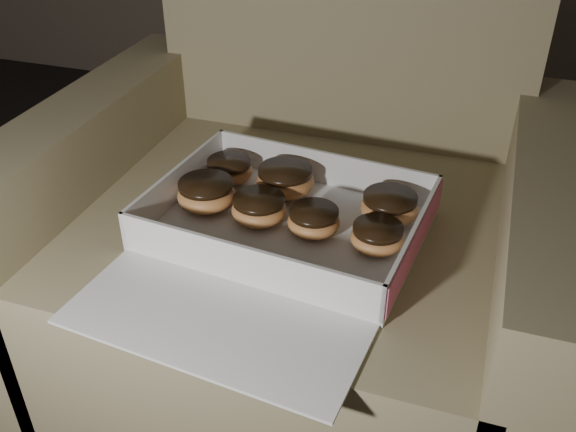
# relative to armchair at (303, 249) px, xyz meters

# --- Properties ---
(armchair) EXTENTS (0.90, 0.76, 0.94)m
(armchair) POSITION_rel_armchair_xyz_m (0.00, 0.00, 0.00)
(armchair) COLOR #867955
(armchair) RESTS_ON floor
(bakery_box) EXTENTS (0.45, 0.52, 0.07)m
(bakery_box) POSITION_rel_armchair_xyz_m (0.01, -0.17, 0.14)
(bakery_box) COLOR white
(bakery_box) RESTS_ON armchair
(donut_a) EXTENTS (0.08, 0.08, 0.04)m
(donut_a) POSITION_rel_armchair_xyz_m (-0.13, -0.02, 0.16)
(donut_a) COLOR #E49350
(donut_a) RESTS_ON bakery_box
(donut_b) EXTENTS (0.09, 0.09, 0.04)m
(donut_b) POSITION_rel_armchair_xyz_m (-0.04, -0.12, 0.16)
(donut_b) COLOR #E49350
(donut_b) RESTS_ON bakery_box
(donut_c) EXTENTS (0.08, 0.08, 0.04)m
(donut_c) POSITION_rel_armchair_xyz_m (0.05, -0.13, 0.16)
(donut_c) COLOR #E49350
(donut_c) RESTS_ON bakery_box
(donut_d) EXTENTS (0.10, 0.10, 0.05)m
(donut_d) POSITION_rel_armchair_xyz_m (-0.03, -0.03, 0.16)
(donut_d) COLOR #E49350
(donut_d) RESTS_ON bakery_box
(donut_e) EXTENTS (0.10, 0.10, 0.05)m
(donut_e) POSITION_rel_armchair_xyz_m (-0.13, -0.11, 0.16)
(donut_e) COLOR #E49350
(donut_e) RESTS_ON bakery_box
(donut_f) EXTENTS (0.08, 0.08, 0.04)m
(donut_f) POSITION_rel_armchair_xyz_m (0.16, -0.14, 0.16)
(donut_f) COLOR #E49350
(donut_f) RESTS_ON bakery_box
(donut_g) EXTENTS (0.09, 0.09, 0.05)m
(donut_g) POSITION_rel_armchair_xyz_m (0.16, -0.05, 0.16)
(donut_g) COLOR #E49350
(donut_g) RESTS_ON bakery_box
(crumb_a) EXTENTS (0.01, 0.01, 0.00)m
(crumb_a) POSITION_rel_armchair_xyz_m (-0.17, -0.13, 0.14)
(crumb_a) COLOR black
(crumb_a) RESTS_ON bakery_box
(crumb_b) EXTENTS (0.01, 0.01, 0.00)m
(crumb_b) POSITION_rel_armchair_xyz_m (-0.06, -0.23, 0.14)
(crumb_b) COLOR black
(crumb_b) RESTS_ON bakery_box
(crumb_c) EXTENTS (0.01, 0.01, 0.00)m
(crumb_c) POSITION_rel_armchair_xyz_m (-0.10, -0.24, 0.14)
(crumb_c) COLOR black
(crumb_c) RESTS_ON bakery_box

